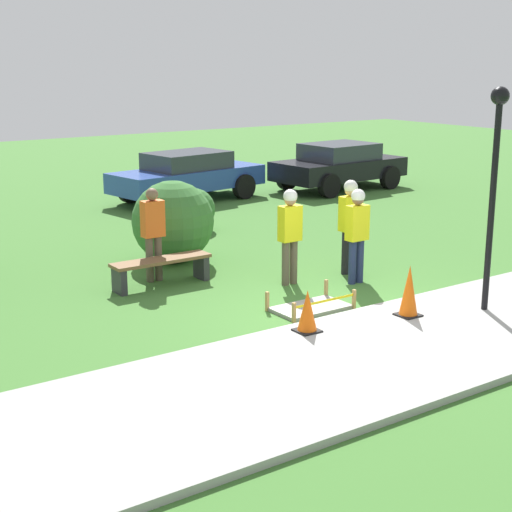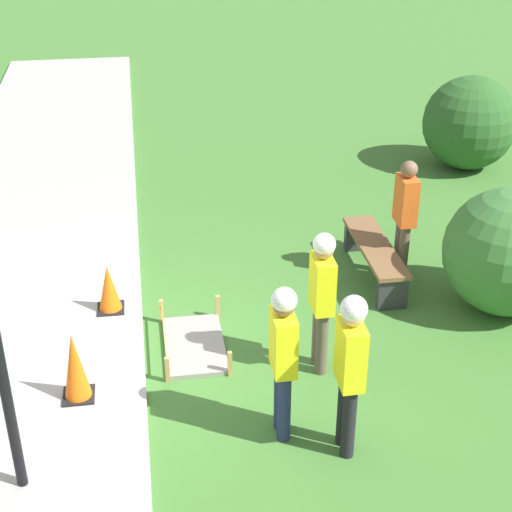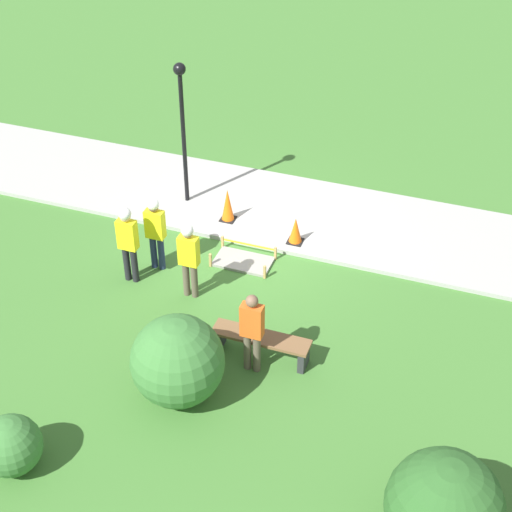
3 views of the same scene
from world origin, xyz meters
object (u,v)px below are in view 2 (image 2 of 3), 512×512
Objects in this scene: worker_supervisor at (322,291)px; park_bench at (375,254)px; traffic_cone_far_patch at (75,366)px; worker_assistant at (350,362)px; traffic_cone_near_patch at (109,288)px; bystander_in_orange_shirt at (405,213)px; worker_trainee at (283,351)px.

park_bench is at bearing 147.88° from worker_supervisor.
traffic_cone_far_patch is at bearing -60.87° from park_bench.
traffic_cone_far_patch is 2.96m from worker_assistant.
traffic_cone_near_patch is 1.77m from traffic_cone_far_patch.
bystander_in_orange_shirt is (0.04, 0.36, 0.62)m from park_bench.
worker_supervisor is at bearing 95.17° from traffic_cone_far_patch.
traffic_cone_near_patch is 3.65m from park_bench.
worker_supervisor reaches higher than bystander_in_orange_shirt.
worker_assistant is at bearing 59.80° from worker_trainee.
traffic_cone_far_patch reaches higher than traffic_cone_near_patch.
worker_assistant reaches higher than bystander_in_orange_shirt.
traffic_cone_near_patch is at bearing -140.75° from worker_assistant.
worker_trainee is 3.69m from bystander_in_orange_shirt.
worker_trainee is at bearing -120.20° from worker_assistant.
traffic_cone_far_patch is at bearing -84.83° from worker_supervisor.
worker_trainee is at bearing -31.82° from park_bench.
worker_trainee is at bearing -31.25° from worker_supervisor.
worker_supervisor is at bearing -39.73° from bystander_in_orange_shirt.
worker_assistant reaches higher than traffic_cone_near_patch.
traffic_cone_far_patch is 2.30m from worker_trainee.
traffic_cone_far_patch reaches higher than park_bench.
worker_supervisor is 2.48m from bystander_in_orange_shirt.
worker_trainee is (2.53, 1.76, 0.62)m from traffic_cone_near_patch.
worker_supervisor reaches higher than traffic_cone_near_patch.
worker_trainee is at bearing 69.30° from traffic_cone_far_patch.
park_bench is at bearing -96.81° from bystander_in_orange_shirt.
worker_trainee is 1.00× the size of bystander_in_orange_shirt.
traffic_cone_near_patch is 2.89m from worker_supervisor.
bystander_in_orange_shirt is (-3.28, 1.64, -0.09)m from worker_assistant.
worker_supervisor is (-0.25, 2.72, 0.53)m from traffic_cone_far_patch.
traffic_cone_near_patch is 3.76m from worker_assistant.
bystander_in_orange_shirt is (-0.42, 3.98, 0.57)m from traffic_cone_near_patch.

